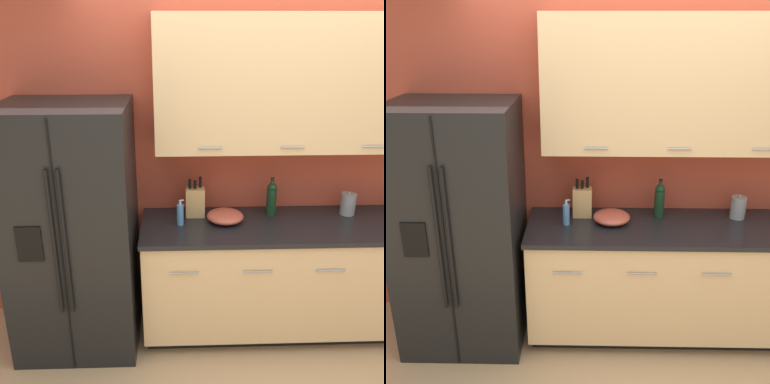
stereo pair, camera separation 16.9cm
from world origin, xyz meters
The scene contains 8 objects.
wall_back centered at (0.07, 1.12, 1.48)m, with size 10.00×0.39×2.60m.
counter_unit centered at (0.24, 0.83, 0.46)m, with size 2.11×0.64×0.92m.
refrigerator centered at (-1.29, 0.78, 0.90)m, with size 0.85×0.75×1.80m.
knife_block centered at (-0.42, 0.98, 1.03)m, with size 0.14×0.10×0.31m.
wine_bottle centered at (0.15, 0.98, 1.05)m, with size 0.08×0.08×0.30m.
soap_dispenser centered at (-0.53, 0.83, 0.99)m, with size 0.05×0.05×0.19m.
steel_canister centered at (0.74, 0.97, 1.00)m, with size 0.11×0.11×0.18m.
mixing_bowl centered at (-0.21, 0.87, 0.96)m, with size 0.27×0.27×0.08m.
Camera 2 is at (-0.39, -2.12, 2.30)m, focal length 42.00 mm.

